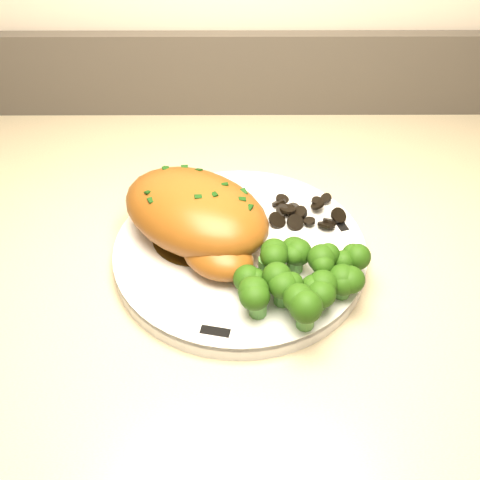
{
  "coord_description": "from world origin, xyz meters",
  "views": [
    {
      "loc": [
        -0.06,
        1.21,
        1.41
      ],
      "look_at": [
        -0.05,
        1.68,
        0.97
      ],
      "focal_mm": 45.0,
      "sensor_mm": 36.0,
      "label": 1
    }
  ],
  "objects_px": {
    "plate": "(240,253)",
    "broccoli_florets": "(300,278)",
    "chicken_breast": "(198,217)",
    "counter": "(356,464)"
  },
  "relations": [
    {
      "from": "chicken_breast",
      "to": "broccoli_florets",
      "type": "relative_size",
      "value": 1.6
    },
    {
      "from": "broccoli_florets",
      "to": "plate",
      "type": "bearing_deg",
      "value": 130.51
    },
    {
      "from": "counter",
      "to": "plate",
      "type": "bearing_deg",
      "value": 178.05
    },
    {
      "from": "plate",
      "to": "counter",
      "type": "bearing_deg",
      "value": -1.95
    },
    {
      "from": "plate",
      "to": "chicken_breast",
      "type": "relative_size",
      "value": 1.32
    },
    {
      "from": "counter",
      "to": "chicken_breast",
      "type": "relative_size",
      "value": 10.44
    },
    {
      "from": "plate",
      "to": "broccoli_florets",
      "type": "xyz_separation_m",
      "value": [
        0.06,
        -0.07,
        0.03
      ]
    },
    {
      "from": "counter",
      "to": "chicken_breast",
      "type": "xyz_separation_m",
      "value": [
        -0.23,
        0.02,
        0.52
      ]
    },
    {
      "from": "counter",
      "to": "broccoli_florets",
      "type": "xyz_separation_m",
      "value": [
        -0.13,
        -0.06,
        0.51
      ]
    },
    {
      "from": "counter",
      "to": "plate",
      "type": "height_order",
      "value": "counter"
    }
  ]
}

